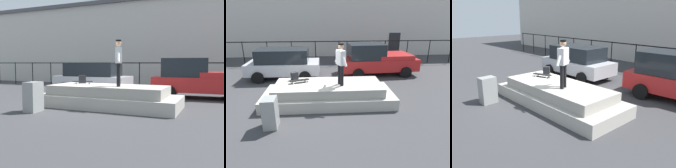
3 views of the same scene
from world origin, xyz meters
The scene contains 8 objects.
ground_plane centered at (0.00, 0.00, 0.00)m, with size 60.00×60.00×0.00m, color #38383A.
concrete_ledge centered at (0.78, -0.36, 0.38)m, with size 5.47×2.22×0.83m.
skateboarder centered at (1.28, -0.54, 1.82)m, with size 0.45×0.94×1.70m.
skateboard centered at (-0.46, -0.16, 0.93)m, with size 0.86×0.46×0.12m.
backpack centered at (-0.71, 0.27, 1.00)m, with size 0.28×0.20×0.34m, color black.
car_silver_hatchback_near centered at (-1.73, 3.22, 0.91)m, with size 4.09×2.13×1.72m.
utility_box centered at (-1.20, -2.27, 0.52)m, with size 0.44×0.60×1.04m, color gray.
fence_row centered at (0.00, 6.29, 1.18)m, with size 24.06×0.06×1.74m.
Camera 3 is at (7.26, -5.91, 3.34)m, focal length 37.62 mm.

